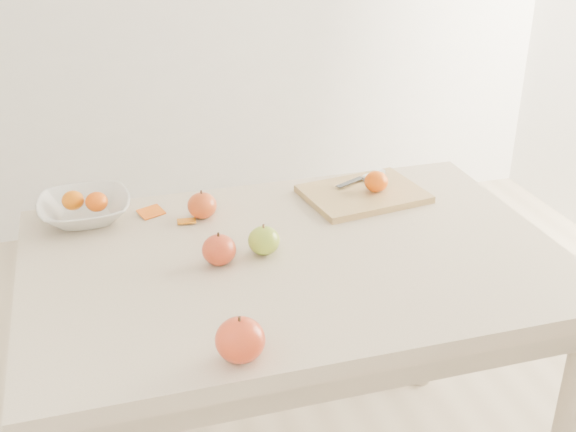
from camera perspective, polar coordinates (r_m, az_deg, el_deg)
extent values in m
cube|color=beige|center=(1.64, 0.50, -3.57)|extent=(1.20, 0.80, 0.04)
cylinder|color=#BCAA8E|center=(2.08, -17.06, -10.02)|extent=(0.06, 0.06, 0.71)
cylinder|color=#BCAA8E|center=(2.28, 11.08, -5.69)|extent=(0.06, 0.06, 0.71)
cube|color=tan|center=(1.90, 5.98, 1.74)|extent=(0.33, 0.26, 0.02)
ellipsoid|color=#CB5C07|center=(1.89, 6.99, 2.73)|extent=(0.06, 0.06, 0.05)
imported|color=silver|center=(1.83, -15.76, 0.52)|extent=(0.22, 0.22, 0.05)
ellipsoid|color=#D96707|center=(1.83, -16.64, 1.20)|extent=(0.05, 0.05, 0.05)
ellipsoid|color=orange|center=(1.81, -14.89, 1.10)|extent=(0.05, 0.05, 0.05)
cube|color=#CE540E|center=(1.83, -10.75, 0.19)|extent=(0.07, 0.07, 0.01)
cube|color=orange|center=(1.78, -8.02, -0.46)|extent=(0.05, 0.04, 0.01)
cube|color=white|center=(1.98, 6.81, 3.23)|extent=(0.08, 0.05, 0.01)
cube|color=#3C3F44|center=(1.93, 4.92, 2.68)|extent=(0.09, 0.06, 0.00)
ellipsoid|color=#6B9E20|center=(1.61, -1.92, -1.94)|extent=(0.07, 0.07, 0.06)
ellipsoid|color=maroon|center=(1.79, -6.81, 0.83)|extent=(0.07, 0.07, 0.07)
ellipsoid|color=#9C0811|center=(1.58, -5.47, -2.68)|extent=(0.08, 0.08, 0.07)
ellipsoid|color=#A6231A|center=(1.28, -3.80, -9.74)|extent=(0.09, 0.09, 0.08)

